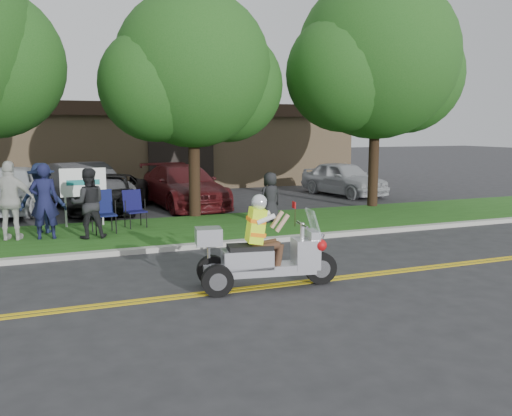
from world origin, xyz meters
name	(u,v)px	position (x,y,z in m)	size (l,w,h in m)	color
ground	(269,278)	(0.00, 0.00, 0.00)	(120.00, 120.00, 0.00)	#28282B
centerline_near	(282,286)	(0.00, -0.58, 0.01)	(60.00, 0.10, 0.01)	gold
centerline_far	(278,284)	(0.00, -0.42, 0.01)	(60.00, 0.10, 0.01)	gold
curb	(221,244)	(0.00, 3.05, 0.06)	(60.00, 0.25, 0.12)	#A8A89E
grass_verge	(197,229)	(0.00, 5.20, 0.06)	(60.00, 4.00, 0.10)	#1F4B14
commercial_building	(162,144)	(2.00, 18.98, 2.01)	(18.00, 8.20, 4.00)	#9E7F5B
tree_mid	(194,76)	(0.55, 7.23, 4.43)	(5.88, 4.80, 7.05)	#332114
tree_right	(378,65)	(7.06, 7.03, 5.03)	(6.86, 5.60, 8.07)	#332114
business_sign	(83,186)	(-2.90, 6.60, 1.26)	(1.25, 0.06, 1.75)	silver
trike_scooter	(261,255)	(-0.38, -0.51, 0.60)	(2.61, 1.03, 1.71)	black
lawn_chair_a	(102,209)	(-2.52, 5.43, 0.74)	(0.66, 0.68, 1.13)	black
lawn_chair_b	(134,206)	(-1.61, 5.96, 0.69)	(0.65, 0.66, 1.03)	black
spectator_adult_left	(44,201)	(-3.95, 5.07, 1.05)	(0.69, 0.45, 1.90)	#15173A
spectator_adult_mid	(88,203)	(-2.93, 4.76, 0.99)	(0.86, 0.67, 1.77)	black
spectator_adult_right	(11,201)	(-4.72, 5.24, 1.09)	(1.16, 0.48, 1.97)	beige
spectator_chair_a	(42,198)	(-3.99, 5.94, 1.03)	(1.20, 0.69, 1.86)	#182144
spectator_chair_b	(270,197)	(2.27, 5.25, 0.84)	(0.72, 0.47, 1.48)	black
parked_car_far_left	(10,189)	(-5.00, 10.80, 0.82)	(1.93, 4.79, 1.63)	silver
parked_car_left	(84,186)	(-2.57, 10.84, 0.81)	(1.72, 4.94, 1.63)	#2F2F32
parked_car_mid	(110,193)	(-1.84, 9.64, 0.64)	(2.13, 4.62, 1.28)	black
parked_car_right	(183,186)	(0.80, 9.85, 0.77)	(2.14, 5.27, 1.53)	#4E1215
parked_car_far_right	(344,179)	(8.00, 10.69, 0.73)	(1.71, 4.26, 1.45)	#ACAEB3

